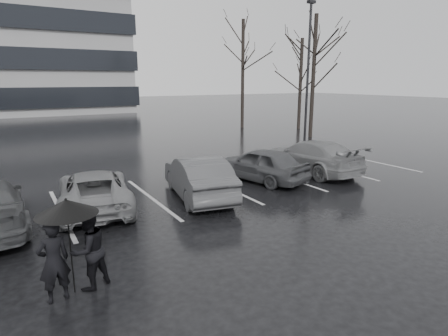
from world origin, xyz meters
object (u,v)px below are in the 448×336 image
at_px(lamp_post, 307,83).
at_px(tree_north, 243,75).
at_px(car_main, 261,164).
at_px(car_east, 310,156).
at_px(pedestrian_right, 89,250).
at_px(pedestrian_left, 54,261).
at_px(car_west_b, 94,190).
at_px(tree_ne, 300,84).
at_px(tree_east, 313,78).
at_px(car_west_a, 198,177).

height_order(lamp_post, tree_north, tree_north).
relative_size(car_main, lamp_post, 0.48).
relative_size(car_east, pedestrian_right, 3.12).
bearing_deg(car_main, pedestrian_right, 17.68).
height_order(car_main, pedestrian_left, pedestrian_left).
relative_size(car_main, car_west_b, 0.89).
xyz_separation_m(pedestrian_right, tree_north, (16.09, 19.19, 3.49)).
height_order(car_east, lamp_post, lamp_post).
xyz_separation_m(car_west_b, tree_ne, (18.53, 11.65, 2.90)).
height_order(car_main, tree_north, tree_north).
distance_m(car_west_b, tree_north, 21.31).
distance_m(pedestrian_right, tree_east, 21.24).
bearing_deg(tree_ne, car_main, -136.67).
relative_size(car_west_b, tree_north, 0.51).
xyz_separation_m(car_west_a, tree_east, (12.79, 8.20, 3.30)).
bearing_deg(tree_ne, pedestrian_left, -141.06).
distance_m(pedestrian_right, tree_north, 25.28).
relative_size(pedestrian_left, tree_east, 0.19).
relative_size(pedestrian_right, tree_east, 0.19).
distance_m(car_west_a, tree_ne, 19.76).
height_order(car_west_a, pedestrian_right, pedestrian_right).
height_order(car_east, tree_ne, tree_ne).
height_order(car_west_b, tree_east, tree_east).
distance_m(car_east, tree_north, 16.16).
bearing_deg(car_west_b, pedestrian_left, 79.98).
xyz_separation_m(car_west_b, tree_north, (15.03, 14.65, 3.65)).
bearing_deg(tree_east, lamp_post, -138.45).
bearing_deg(car_west_a, car_east, -162.12).
height_order(pedestrian_left, lamp_post, lamp_post).
xyz_separation_m(car_west_b, pedestrian_right, (-1.06, -4.53, 0.16)).
bearing_deg(pedestrian_right, pedestrian_left, -12.00).
height_order(car_west_a, tree_north, tree_north).
relative_size(lamp_post, tree_ne, 1.15).
distance_m(car_west_b, tree_east, 18.09).
bearing_deg(tree_ne, car_west_b, -147.83).
bearing_deg(lamp_post, car_west_a, -150.32).
xyz_separation_m(pedestrian_left, lamp_post, (14.83, 9.78, 2.94)).
height_order(car_west_a, lamp_post, lamp_post).
height_order(pedestrian_left, pedestrian_right, pedestrian_right).
bearing_deg(pedestrian_left, pedestrian_right, -178.65).
distance_m(car_west_a, car_west_b, 3.29).
xyz_separation_m(lamp_post, tree_north, (1.88, 9.55, 0.55)).
relative_size(pedestrian_right, tree_north, 0.18).
bearing_deg(tree_north, pedestrian_right, -129.98).
xyz_separation_m(car_main, tree_east, (9.76, 7.57, 3.34)).
height_order(car_west_a, tree_ne, tree_ne).
distance_m(pedestrian_left, tree_north, 25.79).
relative_size(car_main, car_east, 0.81).
distance_m(car_west_a, tree_east, 15.55).
xyz_separation_m(car_east, pedestrian_left, (-10.58, -4.81, 0.06)).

